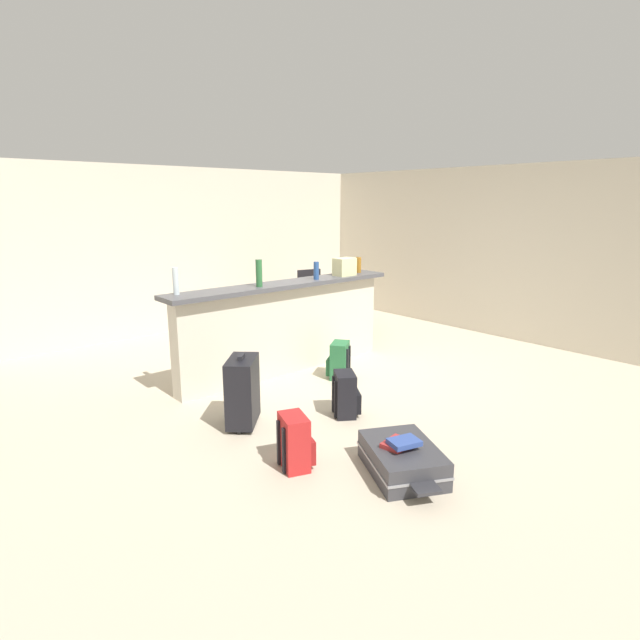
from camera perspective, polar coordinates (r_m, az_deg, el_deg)
ground_plane at (r=6.20m, az=0.99°, el=-5.84°), size 13.00×13.00×0.05m
wall_back at (r=8.41m, az=-13.18°, el=7.75°), size 6.60×0.10×2.50m
wall_right at (r=8.42m, az=15.34°, el=7.63°), size 0.10×6.00×2.50m
partition_half_wall at (r=6.01m, az=-3.87°, el=-1.11°), size 2.80×0.20×1.03m
bar_countertop at (r=5.90m, az=-3.95°, el=3.97°), size 2.96×0.40×0.05m
bottle_clear at (r=5.29m, az=-15.83°, el=4.20°), size 0.06×0.06×0.27m
bottle_green at (r=5.61m, az=-6.84°, el=5.22°), size 0.07×0.07×0.30m
bottle_blue at (r=6.10m, az=-0.42°, el=5.54°), size 0.07×0.07×0.21m
bottle_amber at (r=6.72m, az=4.33°, el=6.17°), size 0.07×0.07×0.20m
grocery_bag at (r=6.44m, az=2.75°, el=5.96°), size 0.26×0.18×0.22m
dining_table at (r=7.91m, az=0.79°, el=3.36°), size 1.10×0.80×0.74m
dining_chair_near_partition at (r=7.52m, az=2.92°, el=1.81°), size 0.48×0.48×0.93m
dining_chair_far_side at (r=8.31m, az=-1.54°, el=2.91°), size 0.48×0.48×0.93m
suitcase_flat_charcoal at (r=3.99m, az=9.21°, el=-15.15°), size 0.76×0.89×0.22m
backpack_red at (r=3.99m, az=-2.81°, el=-13.53°), size 0.30×0.33×0.42m
backpack_green at (r=5.88m, az=2.14°, el=-4.59°), size 0.34×0.33×0.42m
suitcase_upright_black at (r=4.68m, az=-8.65°, el=-7.82°), size 0.48×0.48×0.67m
backpack_black at (r=4.88m, az=2.89°, el=-8.36°), size 0.33×0.34×0.42m
book_stack at (r=3.90m, az=8.99°, el=-13.42°), size 0.26×0.27×0.07m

